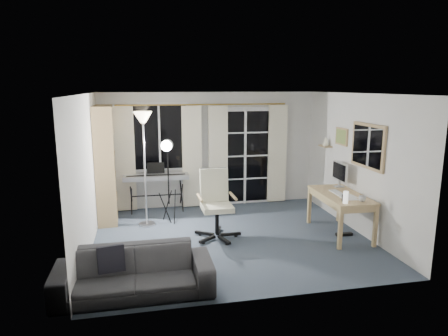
{
  "coord_description": "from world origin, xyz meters",
  "views": [
    {
      "loc": [
        -1.42,
        -6.2,
        2.51
      ],
      "look_at": [
        -0.04,
        0.35,
        1.14
      ],
      "focal_mm": 32.0,
      "sensor_mm": 36.0,
      "label": 1
    }
  ],
  "objects_px": {
    "sofa": "(134,265)",
    "mug": "(362,198)",
    "keyboard_piano": "(156,178)",
    "studio_light": "(167,155)",
    "office_chair": "(215,197)",
    "desk": "(341,199)",
    "monitor": "(340,172)",
    "bookshelf": "(103,167)",
    "torchiere_lamp": "(143,135)"
  },
  "relations": [
    {
      "from": "bookshelf",
      "to": "sofa",
      "type": "relative_size",
      "value": 1.14
    },
    {
      "from": "keyboard_piano",
      "to": "sofa",
      "type": "distance_m",
      "value": 3.29
    },
    {
      "from": "desk",
      "to": "monitor",
      "type": "height_order",
      "value": "monitor"
    },
    {
      "from": "studio_light",
      "to": "monitor",
      "type": "xyz_separation_m",
      "value": [
        3.04,
        -0.71,
        -0.3
      ]
    },
    {
      "from": "office_chair",
      "to": "desk",
      "type": "relative_size",
      "value": 0.85
    },
    {
      "from": "keyboard_piano",
      "to": "studio_light",
      "type": "relative_size",
      "value": 0.81
    },
    {
      "from": "bookshelf",
      "to": "desk",
      "type": "xyz_separation_m",
      "value": [
        4.01,
        -1.6,
        -0.4
      ]
    },
    {
      "from": "torchiere_lamp",
      "to": "desk",
      "type": "distance_m",
      "value": 3.6
    },
    {
      "from": "studio_light",
      "to": "mug",
      "type": "bearing_deg",
      "value": -15.85
    },
    {
      "from": "keyboard_piano",
      "to": "desk",
      "type": "xyz_separation_m",
      "value": [
        3.03,
        -1.89,
        -0.09
      ]
    },
    {
      "from": "sofa",
      "to": "torchiere_lamp",
      "type": "bearing_deg",
      "value": 85.69
    },
    {
      "from": "mug",
      "to": "sofa",
      "type": "xyz_separation_m",
      "value": [
        -3.55,
        -0.86,
        -0.4
      ]
    },
    {
      "from": "torchiere_lamp",
      "to": "studio_light",
      "type": "distance_m",
      "value": 0.56
    },
    {
      "from": "studio_light",
      "to": "office_chair",
      "type": "bearing_deg",
      "value": -33.79
    },
    {
      "from": "monitor",
      "to": "sofa",
      "type": "xyz_separation_m",
      "value": [
        -3.64,
        -1.81,
        -0.61
      ]
    },
    {
      "from": "torchiere_lamp",
      "to": "bookshelf",
      "type": "bearing_deg",
      "value": 148.61
    },
    {
      "from": "office_chair",
      "to": "desk",
      "type": "height_order",
      "value": "office_chair"
    },
    {
      "from": "torchiere_lamp",
      "to": "monitor",
      "type": "height_order",
      "value": "torchiere_lamp"
    },
    {
      "from": "studio_light",
      "to": "monitor",
      "type": "height_order",
      "value": "studio_light"
    },
    {
      "from": "monitor",
      "to": "desk",
      "type": "bearing_deg",
      "value": -111.82
    },
    {
      "from": "office_chair",
      "to": "keyboard_piano",
      "type": "bearing_deg",
      "value": 120.67
    },
    {
      "from": "bookshelf",
      "to": "studio_light",
      "type": "distance_m",
      "value": 1.27
    },
    {
      "from": "bookshelf",
      "to": "torchiere_lamp",
      "type": "xyz_separation_m",
      "value": [
        0.75,
        -0.46,
        0.64
      ]
    },
    {
      "from": "mug",
      "to": "bookshelf",
      "type": "bearing_deg",
      "value": 152.94
    },
    {
      "from": "bookshelf",
      "to": "sofa",
      "type": "xyz_separation_m",
      "value": [
        0.56,
        -2.96,
        -0.66
      ]
    },
    {
      "from": "desk",
      "to": "bookshelf",
      "type": "bearing_deg",
      "value": 160.04
    },
    {
      "from": "torchiere_lamp",
      "to": "studio_light",
      "type": "xyz_separation_m",
      "value": [
        0.41,
        0.03,
        -0.38
      ]
    },
    {
      "from": "keyboard_piano",
      "to": "sofa",
      "type": "xyz_separation_m",
      "value": [
        -0.41,
        -3.25,
        -0.34
      ]
    },
    {
      "from": "bookshelf",
      "to": "monitor",
      "type": "distance_m",
      "value": 4.36
    },
    {
      "from": "keyboard_piano",
      "to": "mug",
      "type": "height_order",
      "value": "keyboard_piano"
    },
    {
      "from": "keyboard_piano",
      "to": "bookshelf",
      "type": "bearing_deg",
      "value": -162.82
    },
    {
      "from": "desk",
      "to": "sofa",
      "type": "relative_size",
      "value": 0.71
    },
    {
      "from": "bookshelf",
      "to": "mug",
      "type": "distance_m",
      "value": 4.62
    },
    {
      "from": "torchiere_lamp",
      "to": "keyboard_piano",
      "type": "height_order",
      "value": "torchiere_lamp"
    },
    {
      "from": "torchiere_lamp",
      "to": "desk",
      "type": "bearing_deg",
      "value": -19.28
    },
    {
      "from": "monitor",
      "to": "bookshelf",
      "type": "bearing_deg",
      "value": 166.51
    },
    {
      "from": "office_chair",
      "to": "sofa",
      "type": "relative_size",
      "value": 0.6
    },
    {
      "from": "monitor",
      "to": "mug",
      "type": "height_order",
      "value": "monitor"
    },
    {
      "from": "desk",
      "to": "monitor",
      "type": "xyz_separation_m",
      "value": [
        0.2,
        0.45,
        0.36
      ]
    },
    {
      "from": "sofa",
      "to": "mug",
      "type": "bearing_deg",
      "value": 13.74
    },
    {
      "from": "bookshelf",
      "to": "keyboard_piano",
      "type": "distance_m",
      "value": 1.06
    },
    {
      "from": "desk",
      "to": "mug",
      "type": "bearing_deg",
      "value": -76.91
    },
    {
      "from": "keyboard_piano",
      "to": "studio_light",
      "type": "height_order",
      "value": "studio_light"
    },
    {
      "from": "torchiere_lamp",
      "to": "office_chair",
      "type": "relative_size",
      "value": 1.81
    },
    {
      "from": "sofa",
      "to": "desk",
      "type": "bearing_deg",
      "value": 21.64
    },
    {
      "from": "bookshelf",
      "to": "sofa",
      "type": "bearing_deg",
      "value": -81.9
    },
    {
      "from": "torchiere_lamp",
      "to": "mug",
      "type": "height_order",
      "value": "torchiere_lamp"
    },
    {
      "from": "office_chair",
      "to": "torchiere_lamp",
      "type": "bearing_deg",
      "value": 145.39
    },
    {
      "from": "keyboard_piano",
      "to": "desk",
      "type": "bearing_deg",
      "value": -31.27
    },
    {
      "from": "studio_light",
      "to": "mug",
      "type": "relative_size",
      "value": 13.68
    }
  ]
}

